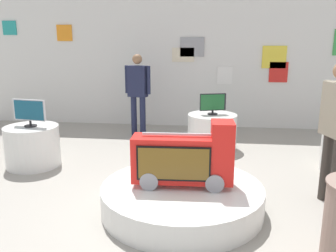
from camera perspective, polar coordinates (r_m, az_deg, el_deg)
ground_plane at (r=4.04m, az=-0.71°, el=-14.91°), size 30.00×30.00×0.00m
back_wall_display at (r=8.08m, az=3.58°, el=10.96°), size 10.18×0.13×3.12m
main_display_pedestal at (r=4.19m, az=2.28°, el=-11.53°), size 1.88×1.88×0.31m
novelty_firetruck_tv at (r=4.00m, az=2.67°, el=-5.49°), size 1.15×0.42×0.77m
display_pedestal_left_rear at (r=6.48m, az=7.15°, el=-0.90°), size 0.89×0.89×0.64m
tv_on_left_rear at (r=6.36m, az=7.28°, el=3.69°), size 0.47×0.18×0.38m
display_pedestal_center_rear at (r=5.94m, az=-21.11°, el=-3.06°), size 0.83×0.83×0.64m
tv_on_center_rear at (r=5.81m, az=-21.59°, el=2.22°), size 0.55×0.19×0.42m
shopper_browsing_near_truck at (r=7.23m, az=-4.93°, el=6.02°), size 0.55×0.28×1.68m
shopper_browsing_rear at (r=4.54m, az=25.64°, el=0.39°), size 0.30×0.54×1.71m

